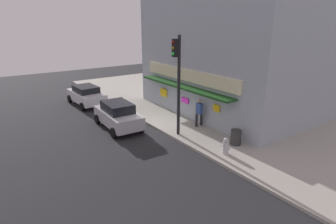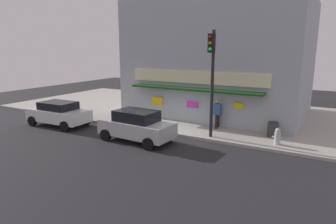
# 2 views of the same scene
# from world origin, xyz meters

# --- Properties ---
(ground_plane) EXTENTS (49.52, 49.52, 0.00)m
(ground_plane) POSITION_xyz_m (0.00, 0.00, 0.00)
(ground_plane) COLOR #232326
(sidewalk) EXTENTS (33.02, 12.64, 0.15)m
(sidewalk) POSITION_xyz_m (0.00, 6.32, 0.08)
(sidewalk) COLOR #A39E93
(sidewalk) RESTS_ON ground_plane
(corner_building) EXTENTS (12.05, 9.64, 7.95)m
(corner_building) POSITION_xyz_m (0.30, 7.14, 4.12)
(corner_building) COLOR #9EA8B2
(corner_building) RESTS_ON sidewalk
(traffic_light) EXTENTS (0.32, 0.58, 5.67)m
(traffic_light) POSITION_xyz_m (2.29, 0.40, 3.76)
(traffic_light) COLOR black
(traffic_light) RESTS_ON sidewalk
(fire_hydrant) EXTENTS (0.53, 0.29, 0.85)m
(fire_hydrant) POSITION_xyz_m (5.70, 0.89, 0.56)
(fire_hydrant) COLOR #B2B2B7
(fire_hydrant) RESTS_ON sidewalk
(trash_can) EXTENTS (0.58, 0.58, 0.82)m
(trash_can) POSITION_xyz_m (5.23, 2.16, 0.57)
(trash_can) COLOR #2D2D2D
(trash_can) RESTS_ON sidewalk
(pedestrian) EXTENTS (0.54, 0.61, 1.74)m
(pedestrian) POSITION_xyz_m (1.94, 2.40, 1.10)
(pedestrian) COLOR black
(pedestrian) RESTS_ON sidewalk
(parked_car_white) EXTENTS (4.13, 2.18, 1.55)m
(parked_car_white) POSITION_xyz_m (-7.29, -1.62, 0.81)
(parked_car_white) COLOR silver
(parked_car_white) RESTS_ON ground_plane
(parked_car_silver) EXTENTS (4.14, 2.15, 1.67)m
(parked_car_silver) POSITION_xyz_m (-1.04, -1.78, 0.85)
(parked_car_silver) COLOR #B7B7BC
(parked_car_silver) RESTS_ON ground_plane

